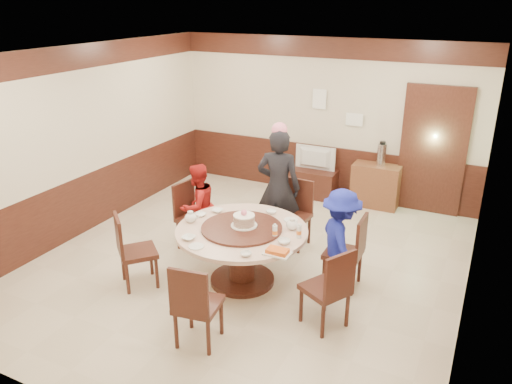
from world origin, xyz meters
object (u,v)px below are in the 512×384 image
at_px(person_blue, 340,241).
at_px(banquet_table, 242,245).
at_px(thermos, 382,155).
at_px(person_standing, 278,188).
at_px(television, 314,159).
at_px(person_red, 198,206).
at_px(side_cabinet, 376,186).
at_px(tv_stand, 313,183).
at_px(birthday_cake, 244,220).
at_px(shrimp_platter, 277,252).

bearing_deg(person_blue, banquet_table, 72.27).
xyz_separation_m(banquet_table, person_blue, (1.15, 0.39, 0.13)).
bearing_deg(thermos, person_standing, -116.49).
distance_m(banquet_table, television, 3.23).
height_order(person_red, thermos, person_red).
height_order(person_standing, television, person_standing).
bearing_deg(person_red, person_standing, 134.72).
bearing_deg(television, person_blue, 115.39).
height_order(person_blue, side_cabinet, person_blue).
bearing_deg(tv_stand, television, 0.00).
height_order(person_blue, birthday_cake, person_blue).
bearing_deg(tv_stand, person_blue, -64.17).
bearing_deg(person_standing, person_red, 21.12).
distance_m(side_cabinet, thermos, 0.57).
bearing_deg(banquet_table, person_blue, 18.89).
bearing_deg(tv_stand, banquet_table, -86.06).
height_order(tv_stand, side_cabinet, side_cabinet).
bearing_deg(person_blue, tv_stand, -10.79).
bearing_deg(birthday_cake, thermos, 73.45).
bearing_deg(shrimp_platter, banquet_table, 148.79).
bearing_deg(tv_stand, shrimp_platter, -76.32).
xyz_separation_m(tv_stand, television, (0.00, 0.00, 0.46)).
xyz_separation_m(person_red, person_blue, (2.19, -0.23, 0.04)).
distance_m(birthday_cake, thermos, 3.35).
relative_size(person_standing, birthday_cake, 5.27).
distance_m(person_red, tv_stand, 2.74).
distance_m(banquet_table, thermos, 3.41).
xyz_separation_m(person_standing, person_red, (-1.00, -0.60, -0.24)).
relative_size(shrimp_platter, side_cabinet, 0.38).
relative_size(birthday_cake, side_cabinet, 0.41).
xyz_separation_m(television, side_cabinet, (1.13, 0.03, -0.34)).
height_order(tv_stand, thermos, thermos).
bearing_deg(birthday_cake, person_red, 150.95).
distance_m(person_red, birthday_cake, 1.23).
height_order(person_standing, thermos, person_standing).
height_order(banquet_table, person_red, person_red).
height_order(person_blue, television, person_blue).
bearing_deg(person_blue, thermos, -33.00).
relative_size(person_blue, side_cabinet, 1.65).
height_order(shrimp_platter, television, television).
distance_m(banquet_table, person_blue, 1.22).
relative_size(tv_stand, television, 1.14).
distance_m(person_red, thermos, 3.32).
bearing_deg(person_red, tv_stand, 176.32).
height_order(birthday_cake, tv_stand, birthday_cake).
relative_size(birthday_cake, shrimp_platter, 1.10).
xyz_separation_m(person_blue, shrimp_platter, (-0.49, -0.79, 0.12)).
distance_m(shrimp_platter, television, 3.72).
bearing_deg(shrimp_platter, television, 103.68).
relative_size(banquet_table, person_standing, 0.94).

